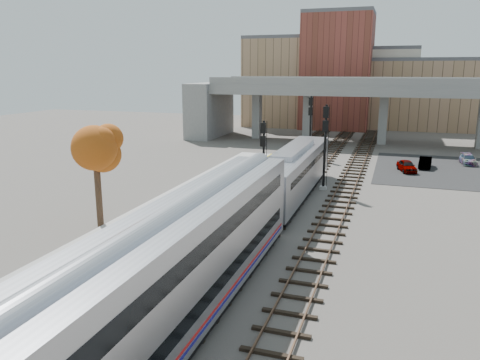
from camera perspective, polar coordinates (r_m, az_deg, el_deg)
The scene contains 16 objects.
ground at distance 29.25m, azimuth -0.46°, elevation -7.93°, with size 160.00×160.00×0.00m, color #47423D.
platform at distance 32.14m, azimuth -12.85°, elevation -5.96°, with size 4.50×60.00×0.35m, color #9E9E99.
yellow_strip at distance 31.18m, azimuth -9.86°, elevation -6.08°, with size 0.70×60.00×0.01m, color yellow.
tracks at distance 40.49m, azimuth 6.55°, elevation -1.84°, with size 10.70×95.00×0.25m.
overpass at distance 71.05m, azimuth 15.47°, elevation 8.99°, with size 54.00×12.00×9.50m.
buildings_far at distance 92.70m, azimuth 14.06°, elevation 11.26°, with size 43.00×21.00×20.60m.
parking_lot at distance 55.05m, azimuth 23.48°, elevation 1.13°, with size 14.00×18.00×0.04m, color black.
locomotive at distance 39.50m, azimuth 6.58°, elevation 1.07°, with size 3.02×19.05×4.10m.
coach at distance 18.81m, azimuth -8.25°, elevation -11.36°, with size 3.03×25.00×5.00m.
signal_mast_near at distance 37.83m, azimuth 2.86°, elevation 2.06°, with size 0.60×0.64×6.66m.
signal_mast_mid at distance 42.24m, azimuth 10.30°, elevation 3.97°, with size 0.60×0.64×7.64m.
signal_mast_far at distance 58.15m, azimuth 8.55°, elevation 6.45°, with size 0.60×0.64×7.47m.
tree at distance 32.56m, azimuth -17.21°, elevation 3.44°, with size 3.60×3.60×7.21m.
car_a at distance 52.60m, azimuth 19.67°, elevation 1.63°, with size 1.43×3.56×1.21m, color #99999E.
car_b at distance 55.33m, azimuth 21.64°, elevation 1.99°, with size 1.24×3.56×1.17m, color #99999E.
car_c at distance 59.54m, azimuth 26.05°, elevation 2.28°, with size 1.53×3.77×1.09m, color #99999E.
Camera 1 is at (8.87, -25.78, 10.61)m, focal length 35.00 mm.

